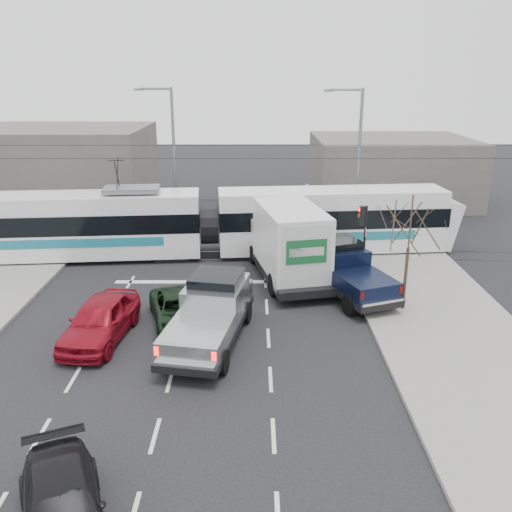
{
  "coord_description": "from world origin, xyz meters",
  "views": [
    {
      "loc": [
        1.16,
        -19.03,
        9.88
      ],
      "look_at": [
        1.23,
        4.7,
        1.8
      ],
      "focal_mm": 38.0,
      "sensor_mm": 36.0,
      "label": 1
    }
  ],
  "objects_px": {
    "box_truck": "(287,243)",
    "red_car": "(100,320)",
    "green_car": "(179,310)",
    "dark_car": "(63,509)",
    "silver_pickup": "(212,311)",
    "bare_tree": "(410,227)",
    "navy_pickup": "(345,269)",
    "street_lamp_far": "(171,150)",
    "street_lamp_near": "(356,155)",
    "tram": "(208,222)",
    "traffic_signal": "(363,226)"
  },
  "relations": [
    {
      "from": "box_truck",
      "to": "dark_car",
      "type": "relative_size",
      "value": 1.8
    },
    {
      "from": "street_lamp_near",
      "to": "red_car",
      "type": "distance_m",
      "value": 19.04
    },
    {
      "from": "box_truck",
      "to": "green_car",
      "type": "relative_size",
      "value": 1.81
    },
    {
      "from": "navy_pickup",
      "to": "red_car",
      "type": "height_order",
      "value": "navy_pickup"
    },
    {
      "from": "bare_tree",
      "to": "silver_pickup",
      "type": "xyz_separation_m",
      "value": [
        -8.09,
        -2.48,
        -2.62
      ]
    },
    {
      "from": "street_lamp_near",
      "to": "dark_car",
      "type": "height_order",
      "value": "street_lamp_near"
    },
    {
      "from": "street_lamp_far",
      "to": "street_lamp_near",
      "type": "bearing_deg",
      "value": -9.87
    },
    {
      "from": "tram",
      "to": "navy_pickup",
      "type": "distance_m",
      "value": 8.86
    },
    {
      "from": "silver_pickup",
      "to": "dark_car",
      "type": "xyz_separation_m",
      "value": [
        -2.63,
        -9.45,
        -0.53
      ]
    },
    {
      "from": "street_lamp_near",
      "to": "green_car",
      "type": "relative_size",
      "value": 2.03
    },
    {
      "from": "street_lamp_near",
      "to": "box_truck",
      "type": "height_order",
      "value": "street_lamp_near"
    },
    {
      "from": "street_lamp_near",
      "to": "silver_pickup",
      "type": "height_order",
      "value": "street_lamp_near"
    },
    {
      "from": "silver_pickup",
      "to": "red_car",
      "type": "height_order",
      "value": "silver_pickup"
    },
    {
      "from": "bare_tree",
      "to": "red_car",
      "type": "distance_m",
      "value": 13.0
    },
    {
      "from": "silver_pickup",
      "to": "bare_tree",
      "type": "bearing_deg",
      "value": 27.66
    },
    {
      "from": "tram",
      "to": "green_car",
      "type": "distance_m",
      "value": 8.99
    },
    {
      "from": "traffic_signal",
      "to": "street_lamp_far",
      "type": "height_order",
      "value": "street_lamp_far"
    },
    {
      "from": "bare_tree",
      "to": "traffic_signal",
      "type": "bearing_deg",
      "value": 105.76
    },
    {
      "from": "dark_car",
      "to": "bare_tree",
      "type": "bearing_deg",
      "value": 25.05
    },
    {
      "from": "street_lamp_far",
      "to": "green_car",
      "type": "xyz_separation_m",
      "value": [
        2.22,
        -14.7,
        -4.5
      ]
    },
    {
      "from": "tram",
      "to": "box_truck",
      "type": "height_order",
      "value": "tram"
    },
    {
      "from": "box_truck",
      "to": "street_lamp_far",
      "type": "bearing_deg",
      "value": 114.45
    },
    {
      "from": "street_lamp_far",
      "to": "navy_pickup",
      "type": "distance_m",
      "value": 15.43
    },
    {
      "from": "box_truck",
      "to": "red_car",
      "type": "distance_m",
      "value": 10.06
    },
    {
      "from": "box_truck",
      "to": "red_car",
      "type": "height_order",
      "value": "box_truck"
    },
    {
      "from": "street_lamp_near",
      "to": "green_car",
      "type": "xyz_separation_m",
      "value": [
        -9.28,
        -12.7,
        -4.5
      ]
    },
    {
      "from": "box_truck",
      "to": "dark_car",
      "type": "xyz_separation_m",
      "value": [
        -5.89,
        -15.92,
        -1.24
      ]
    },
    {
      "from": "navy_pickup",
      "to": "dark_car",
      "type": "bearing_deg",
      "value": -141.81
    },
    {
      "from": "street_lamp_near",
      "to": "red_car",
      "type": "height_order",
      "value": "street_lamp_near"
    },
    {
      "from": "tram",
      "to": "green_car",
      "type": "height_order",
      "value": "tram"
    },
    {
      "from": "green_car",
      "to": "dark_car",
      "type": "bearing_deg",
      "value": -112.23
    },
    {
      "from": "bare_tree",
      "to": "traffic_signal",
      "type": "distance_m",
      "value": 4.28
    },
    {
      "from": "bare_tree",
      "to": "silver_pickup",
      "type": "bearing_deg",
      "value": -162.93
    },
    {
      "from": "bare_tree",
      "to": "green_car",
      "type": "xyz_separation_m",
      "value": [
        -9.57,
        -1.2,
        -3.18
      ]
    },
    {
      "from": "street_lamp_near",
      "to": "red_car",
      "type": "xyz_separation_m",
      "value": [
        -12.11,
        -14.06,
        -4.29
      ]
    },
    {
      "from": "bare_tree",
      "to": "tram",
      "type": "relative_size",
      "value": 0.19
    },
    {
      "from": "silver_pickup",
      "to": "navy_pickup",
      "type": "height_order",
      "value": "navy_pickup"
    },
    {
      "from": "red_car",
      "to": "dark_car",
      "type": "bearing_deg",
      "value": -72.71
    },
    {
      "from": "traffic_signal",
      "to": "navy_pickup",
      "type": "height_order",
      "value": "traffic_signal"
    },
    {
      "from": "traffic_signal",
      "to": "dark_car",
      "type": "height_order",
      "value": "traffic_signal"
    },
    {
      "from": "bare_tree",
      "to": "green_car",
      "type": "bearing_deg",
      "value": -172.84
    },
    {
      "from": "navy_pickup",
      "to": "green_car",
      "type": "height_order",
      "value": "navy_pickup"
    },
    {
      "from": "street_lamp_near",
      "to": "dark_car",
      "type": "xyz_separation_m",
      "value": [
        -10.44,
        -23.43,
        -4.47
      ]
    },
    {
      "from": "bare_tree",
      "to": "red_car",
      "type": "xyz_separation_m",
      "value": [
        -12.4,
        -2.56,
        -2.97
      ]
    },
    {
      "from": "tram",
      "to": "dark_car",
      "type": "bearing_deg",
      "value": -99.81
    },
    {
      "from": "green_car",
      "to": "dark_car",
      "type": "relative_size",
      "value": 0.99
    },
    {
      "from": "tram",
      "to": "silver_pickup",
      "type": "xyz_separation_m",
      "value": [
        0.92,
        -10.16,
        -0.75
      ]
    },
    {
      "from": "box_truck",
      "to": "green_car",
      "type": "height_order",
      "value": "box_truck"
    },
    {
      "from": "navy_pickup",
      "to": "green_car",
      "type": "distance_m",
      "value": 8.04
    },
    {
      "from": "bare_tree",
      "to": "red_car",
      "type": "height_order",
      "value": "bare_tree"
    }
  ]
}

